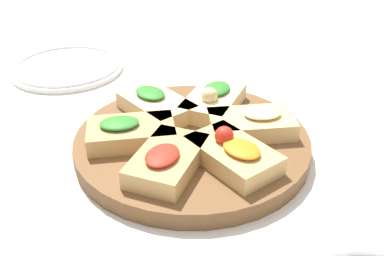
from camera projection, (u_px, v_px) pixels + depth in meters
name	position (u px, v px, depth m)	size (l,w,h in m)	color
ground_plane	(192.00, 150.00, 0.65)	(3.00, 3.00, 0.00)	silver
serving_board	(192.00, 143.00, 0.64)	(0.33, 0.33, 0.02)	brown
focaccia_slice_0	(156.00, 105.00, 0.69)	(0.13, 0.09, 0.03)	#E5C689
focaccia_slice_1	(130.00, 132.00, 0.62)	(0.11, 0.14, 0.03)	tan
focaccia_slice_2	(167.00, 160.00, 0.56)	(0.13, 0.14, 0.03)	tan
focaccia_slice_3	(233.00, 153.00, 0.57)	(0.13, 0.09, 0.05)	tan
focaccia_slice_4	(252.00, 123.00, 0.64)	(0.11, 0.14, 0.03)	#DBB775
focaccia_slice_5	(213.00, 101.00, 0.70)	(0.13, 0.14, 0.05)	#E5C689
plate_left	(67.00, 67.00, 0.89)	(0.22, 0.22, 0.02)	white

